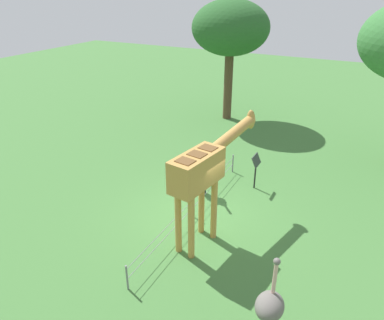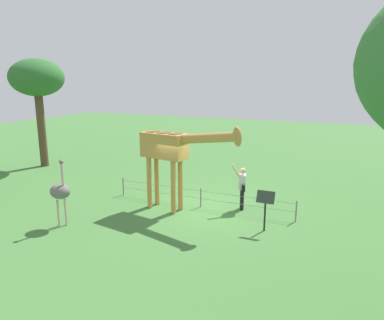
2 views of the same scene
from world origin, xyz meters
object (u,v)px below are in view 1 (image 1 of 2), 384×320
at_px(ostrich, 270,306).
at_px(info_sign, 256,165).
at_px(tree_northeast, 231,29).
at_px(giraffe, 204,170).
at_px(visitor, 202,170).

xyz_separation_m(ostrich, info_sign, (6.18, 2.30, -0.23)).
xyz_separation_m(tree_northeast, info_sign, (-6.73, -3.86, -3.80)).
bearing_deg(giraffe, ostrich, -134.73).
xyz_separation_m(visitor, info_sign, (1.21, -1.58, 0.05)).
bearing_deg(info_sign, giraffe, 173.27).
relative_size(giraffe, ostrich, 1.76).
bearing_deg(ostrich, tree_northeast, 25.49).
height_order(visitor, info_sign, visitor).
bearing_deg(visitor, giraffe, -152.99).
height_order(giraffe, info_sign, giraffe).
distance_m(visitor, tree_northeast, 9.11).
height_order(visitor, ostrich, ostrich).
distance_m(giraffe, info_sign, 3.76).
xyz_separation_m(giraffe, visitor, (2.29, 1.17, -1.37)).
distance_m(giraffe, tree_northeast, 11.08).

